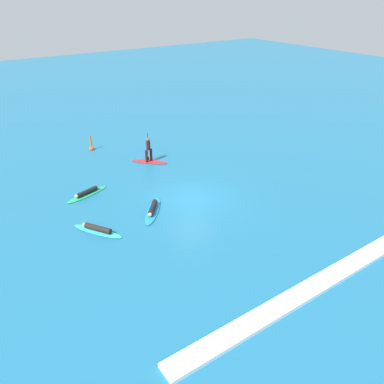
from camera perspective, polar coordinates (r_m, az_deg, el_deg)
The scene contains 7 objects.
ground_plane at distance 24.15m, azimuth -0.00°, elevation -1.05°, with size 120.00×120.00×0.00m, color #1E6B93.
surfer_on_teal_board at distance 21.56m, azimuth -13.62°, elevation -5.37°, with size 2.10×2.91×0.39m.
surfer_on_blue_board at distance 22.89m, azimuth -5.75°, elevation -2.57°, with size 2.57×2.85×0.41m.
surfer_on_green_board at distance 25.45m, azimuth -15.09°, elevation -0.17°, with size 3.06×1.43×0.35m.
surfer_on_red_board at distance 29.31m, azimuth -6.32°, elevation 5.27°, with size 2.40×2.53×2.12m.
marker_buoy at distance 32.51m, azimuth -14.44°, elevation 6.30°, with size 0.40×0.40×1.27m.
wave_crest at distance 18.43m, azimuth 17.84°, elevation -12.74°, with size 15.67×0.90×0.18m, color white.
Camera 1 is at (-12.07, -17.34, 11.69)m, focal length 36.57 mm.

